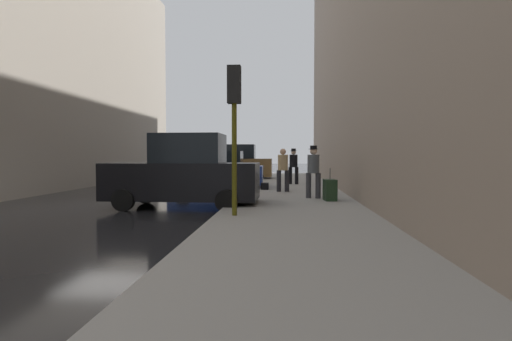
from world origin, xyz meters
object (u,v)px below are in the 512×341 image
at_px(parked_blue_sedan, 218,171).
at_px(pedestrian_with_fedora, 294,164).
at_px(parked_black_suv, 184,174).
at_px(rolling_suitcase, 330,190).
at_px(parked_bronze_suv, 236,164).
at_px(pedestrian_in_tan_coat, 283,168).
at_px(traffic_light, 234,107).
at_px(pedestrian_with_beanie, 313,169).
at_px(fire_hydrant, 251,185).
at_px(duffel_bag, 265,186).

bearing_deg(parked_blue_sedan, pedestrian_with_fedora, 27.68).
height_order(parked_blue_sedan, pedestrian_with_fedora, pedestrian_with_fedora).
distance_m(parked_black_suv, rolling_suitcase, 4.64).
xyz_separation_m(parked_blue_sedan, parked_bronze_suv, (-0.00, 6.73, 0.18)).
bearing_deg(pedestrian_in_tan_coat, parked_bronze_suv, 108.37).
relative_size(traffic_light, pedestrian_in_tan_coat, 2.11).
bearing_deg(traffic_light, pedestrian_with_beanie, 61.35).
bearing_deg(parked_blue_sedan, fire_hydrant, -62.42).
xyz_separation_m(parked_bronze_suv, traffic_light, (1.85, -15.30, 1.73)).
height_order(parked_black_suv, rolling_suitcase, parked_black_suv).
distance_m(parked_black_suv, duffel_bag, 5.38).
bearing_deg(fire_hydrant, rolling_suitcase, -33.58).
bearing_deg(rolling_suitcase, pedestrian_in_tan_coat, 117.16).
bearing_deg(pedestrian_with_beanie, traffic_light, -118.65).
relative_size(pedestrian_with_beanie, duffel_bag, 4.04).
height_order(parked_black_suv, parked_blue_sedan, parked_black_suv).
relative_size(pedestrian_with_fedora, duffel_bag, 4.04).
bearing_deg(rolling_suitcase, parked_black_suv, -168.60).
bearing_deg(fire_hydrant, parked_blue_sedan, 117.58).
relative_size(pedestrian_with_beanie, rolling_suitcase, 1.71).
relative_size(rolling_suitcase, duffel_bag, 2.36).
height_order(pedestrian_with_fedora, pedestrian_in_tan_coat, pedestrian_with_fedora).
bearing_deg(pedestrian_with_beanie, fire_hydrant, 153.21).
height_order(parked_black_suv, parked_bronze_suv, same).
distance_m(parked_black_suv, pedestrian_with_beanie, 4.34).
bearing_deg(parked_blue_sedan, traffic_light, -77.79).
bearing_deg(pedestrian_with_fedora, duffel_bag, -111.96).
xyz_separation_m(parked_bronze_suv, rolling_suitcase, (4.52, -11.99, -0.54)).
bearing_deg(parked_black_suv, fire_hydrant, 56.37).
distance_m(pedestrian_with_fedora, rolling_suitcase, 7.19).
bearing_deg(parked_bronze_suv, fire_hydrant, -79.96).
distance_m(parked_blue_sedan, fire_hydrant, 3.91).
bearing_deg(pedestrian_with_fedora, fire_hydrant, -107.78).
xyz_separation_m(fire_hydrant, pedestrian_in_tan_coat, (1.19, 1.17, 0.61)).
relative_size(traffic_light, rolling_suitcase, 3.46).
distance_m(parked_blue_sedan, traffic_light, 8.97).
xyz_separation_m(pedestrian_with_beanie, pedestrian_with_fedora, (-0.53, 6.41, 0.00)).
xyz_separation_m(fire_hydrant, duffel_bag, (0.42, 2.13, -0.21)).
bearing_deg(duffel_bag, pedestrian_with_beanie, -60.95).
relative_size(parked_blue_sedan, fire_hydrant, 6.02).
bearing_deg(pedestrian_with_fedora, parked_bronze_suv, 125.55).
bearing_deg(duffel_bag, rolling_suitcase, -59.76).
bearing_deg(parked_bronze_suv, pedestrian_with_beanie, -70.37).
relative_size(traffic_light, duffel_bag, 8.18).
bearing_deg(traffic_light, pedestrian_with_fedora, 81.01).
bearing_deg(duffel_bag, parked_blue_sedan, 149.25).
height_order(pedestrian_with_beanie, pedestrian_in_tan_coat, pedestrian_with_beanie).
xyz_separation_m(parked_blue_sedan, pedestrian_in_tan_coat, (2.99, -2.28, 0.26)).
height_order(pedestrian_with_beanie, rolling_suitcase, pedestrian_with_beanie).
distance_m(parked_bronze_suv, pedestrian_with_fedora, 6.02).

